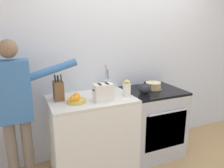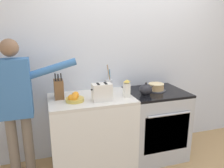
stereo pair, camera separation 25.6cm
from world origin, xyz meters
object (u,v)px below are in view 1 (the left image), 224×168
object	(u,v)px
fruit_bowl	(76,99)
person_baker	(15,103)
layer_cake	(153,86)
knife_block	(58,90)
stove_range	(152,121)
toaster	(103,92)
tea_kettle	(145,89)
utensil_crock	(107,85)
milk_carton	(127,88)

from	to	relation	value
fruit_bowl	person_baker	world-z (taller)	person_baker
layer_cake	person_baker	xyz separation A→B (m)	(-1.67, -0.00, 0.00)
knife_block	stove_range	bearing A→B (deg)	-4.18
toaster	stove_range	bearing A→B (deg)	10.52
tea_kettle	utensil_crock	size ratio (longest dim) A/B	0.56
stove_range	milk_carton	world-z (taller)	milk_carton
layer_cake	utensil_crock	distance (m)	0.62
milk_carton	stove_range	bearing A→B (deg)	13.33
layer_cake	person_baker	bearing A→B (deg)	-179.83
layer_cake	toaster	xyz separation A→B (m)	(-0.77, -0.16, 0.05)
knife_block	person_baker	bearing A→B (deg)	-171.03
utensil_crock	milk_carton	size ratio (longest dim) A/B	1.64
knife_block	fruit_bowl	size ratio (longest dim) A/B	1.47
tea_kettle	utensil_crock	distance (m)	0.49
tea_kettle	milk_carton	world-z (taller)	milk_carton
knife_block	utensil_crock	size ratio (longest dim) A/B	0.87
utensil_crock	toaster	bearing A→B (deg)	-117.78
tea_kettle	milk_carton	bearing A→B (deg)	179.92
layer_cake	utensil_crock	world-z (taller)	utensil_crock
tea_kettle	person_baker	bearing A→B (deg)	175.13
tea_kettle	knife_block	bearing A→B (deg)	169.04
toaster	tea_kettle	bearing A→B (deg)	3.47
milk_carton	utensil_crock	bearing A→B (deg)	112.97
knife_block	toaster	world-z (taller)	knife_block
stove_range	person_baker	xyz separation A→B (m)	(-1.66, 0.02, 0.50)
knife_block	tea_kettle	bearing A→B (deg)	-10.96
stove_range	layer_cake	distance (m)	0.50
stove_range	milk_carton	size ratio (longest dim) A/B	4.28
layer_cake	toaster	size ratio (longest dim) A/B	1.05
layer_cake	knife_block	size ratio (longest dim) A/B	0.81
milk_carton	person_baker	distance (m)	1.22
layer_cake	utensil_crock	xyz separation A→B (m)	(-0.59, 0.18, 0.04)
tea_kettle	toaster	distance (m)	0.56
toaster	knife_block	bearing A→B (deg)	153.10
stove_range	tea_kettle	size ratio (longest dim) A/B	4.66
knife_block	fruit_bowl	bearing A→B (deg)	-47.18
utensil_crock	toaster	xyz separation A→B (m)	(-0.18, -0.34, 0.02)
utensil_crock	person_baker	xyz separation A→B (m)	(-1.08, -0.18, -0.03)
fruit_bowl	knife_block	bearing A→B (deg)	132.82
tea_kettle	stove_range	bearing A→B (deg)	28.10
layer_cake	milk_carton	size ratio (longest dim) A/B	1.16
tea_kettle	fruit_bowl	bearing A→B (deg)	178.08
stove_range	person_baker	size ratio (longest dim) A/B	0.57
layer_cake	tea_kettle	xyz separation A→B (m)	(-0.21, -0.13, 0.02)
stove_range	tea_kettle	xyz separation A→B (m)	(-0.20, -0.11, 0.52)
tea_kettle	person_baker	size ratio (longest dim) A/B	0.12
utensil_crock	fruit_bowl	size ratio (longest dim) A/B	1.70
milk_carton	layer_cake	bearing A→B (deg)	15.69
stove_range	utensil_crock	xyz separation A→B (m)	(-0.58, 0.20, 0.53)
tea_kettle	knife_block	size ratio (longest dim) A/B	0.65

